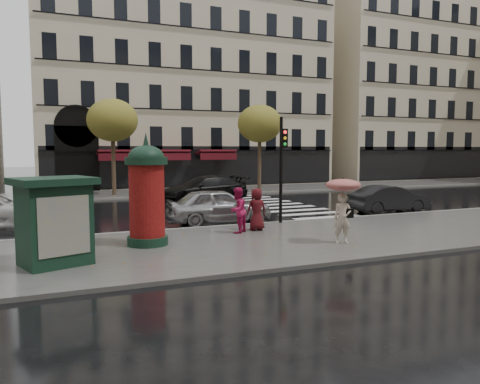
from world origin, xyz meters
name	(u,v)px	position (x,y,z in m)	size (l,w,h in m)	color
ground	(246,242)	(0.00, 0.00, 0.00)	(160.00, 160.00, 0.00)	black
near_sidewalk	(252,243)	(0.00, -0.50, 0.06)	(90.00, 7.00, 0.12)	#474744
far_sidewalk	(141,193)	(0.00, 19.00, 0.06)	(90.00, 6.00, 0.12)	#474744
near_kerb	(217,227)	(0.00, 3.00, 0.07)	(90.00, 0.25, 0.14)	slate
far_kerb	(149,197)	(0.00, 16.00, 0.07)	(90.00, 0.25, 0.14)	slate
zebra_crossing	(274,204)	(6.00, 9.60, 0.01)	(3.60, 11.75, 0.01)	silver
bldg_far_corner	(179,65)	(6.00, 30.00, 11.31)	(26.00, 14.00, 22.90)	#B7A88C
bldg_far_right	(406,82)	(34.00, 30.00, 11.31)	(24.00, 14.00, 22.90)	#B7A88C
tree_far_left	(112,121)	(-2.00, 18.00, 5.17)	(3.40, 3.40, 6.64)	#38281C
tree_far_right	(260,124)	(9.00, 18.00, 5.17)	(3.40, 3.40, 6.64)	#38281C
woman_umbrella	(343,199)	(2.68, -1.88, 1.58)	(1.15, 1.15, 2.22)	beige
woman_red	(237,210)	(0.18, 1.23, 0.97)	(0.83, 0.65, 1.71)	#B0154A
man_burgundy	(257,209)	(1.08, 1.46, 0.94)	(0.80, 0.52, 1.63)	#470E12
morris_column	(147,191)	(-3.37, 0.37, 1.88)	(1.36, 1.36, 3.67)	black
traffic_light	(282,159)	(2.83, 2.71, 2.83)	(0.28, 0.42, 4.47)	black
newsstand	(54,220)	(-6.22, -1.31, 1.34)	(2.39, 2.20, 2.37)	black
car_silver	(218,206)	(0.52, 4.20, 0.78)	(1.85, 4.59, 1.56)	#9C9DA0
car_darkgrey	(390,199)	(9.90, 4.25, 0.69)	(1.47, 4.21, 1.39)	black
car_black	(203,189)	(2.55, 12.34, 0.81)	(2.26, 5.56, 1.61)	black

